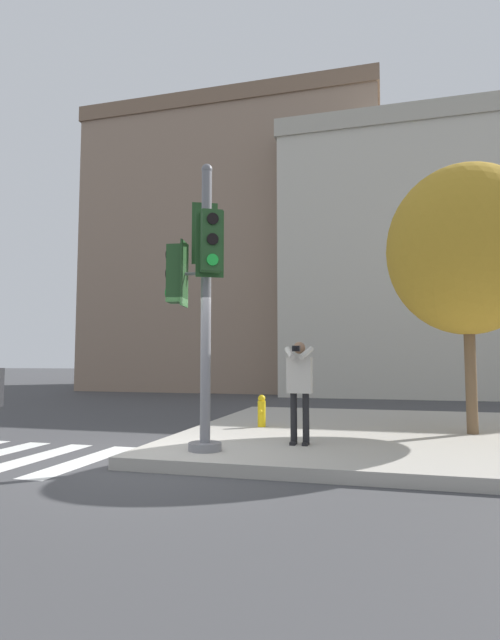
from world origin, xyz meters
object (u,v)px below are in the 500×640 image
(person_photographer, at_px, (299,383))
(street_tree, at_px, (466,250))
(traffic_signal_pole, at_px, (200,279))
(fire_hydrant, at_px, (262,411))

(person_photographer, bearing_deg, street_tree, 34.15)
(person_photographer, xyz_separation_m, street_tree, (2.91, 1.98, 2.47))
(street_tree, bearing_deg, person_photographer, -145.85)
(traffic_signal_pole, xyz_separation_m, fire_hydrant, (0.28, 2.87, -2.29))
(traffic_signal_pole, relative_size, person_photographer, 2.68)
(person_photographer, xyz_separation_m, fire_hydrant, (-1.10, 1.94, -0.67))
(traffic_signal_pole, bearing_deg, street_tree, 34.10)
(traffic_signal_pole, relative_size, street_tree, 0.87)
(person_photographer, bearing_deg, traffic_signal_pole, -146.00)
(fire_hydrant, bearing_deg, street_tree, 0.51)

